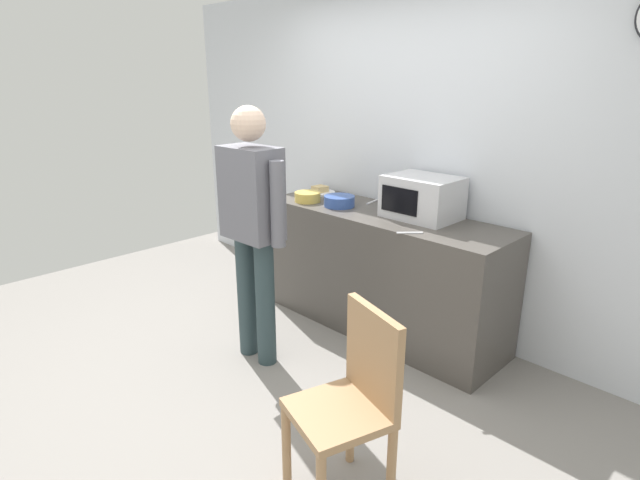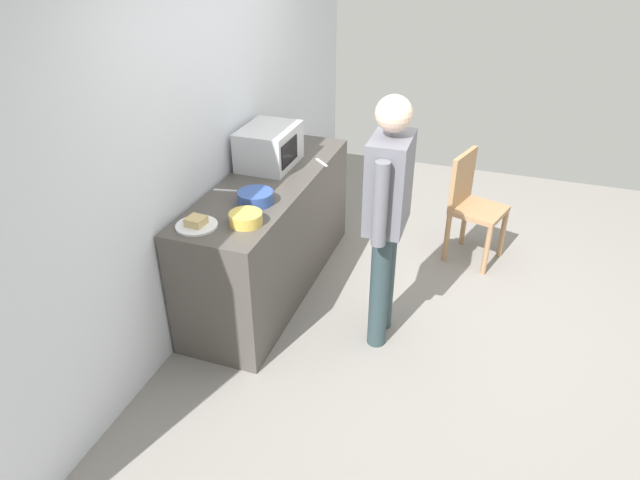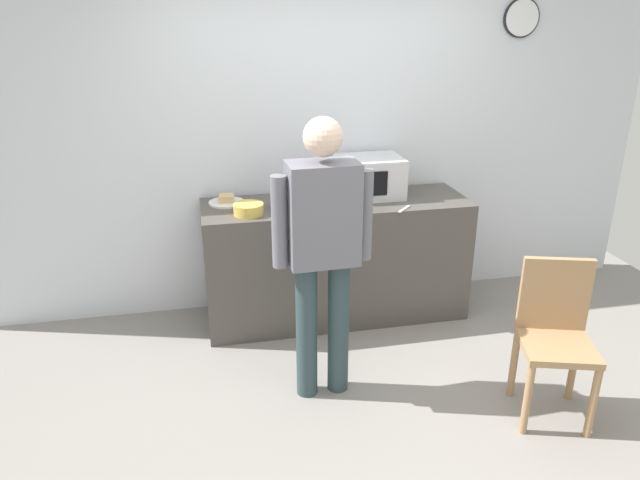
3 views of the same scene
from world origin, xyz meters
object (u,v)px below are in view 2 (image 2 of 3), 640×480
at_px(sandwich_plate, 196,224).
at_px(salad_bowl, 255,197).
at_px(fork_utensil, 322,162).
at_px(microwave, 269,146).
at_px(cereal_bowl, 246,218).
at_px(wooden_chair, 471,202).
at_px(spoon_utensil, 225,190).
at_px(person_standing, 388,207).

relative_size(sandwich_plate, salad_bowl, 1.09).
relative_size(salad_bowl, fork_utensil, 1.42).
bearing_deg(microwave, sandwich_plate, 178.25).
distance_m(cereal_bowl, wooden_chair, 2.12).
height_order(salad_bowl, spoon_utensil, salad_bowl).
relative_size(fork_utensil, wooden_chair, 0.18).
bearing_deg(fork_utensil, wooden_chair, -64.95).
xyz_separation_m(microwave, fork_utensil, (0.17, -0.37, -0.15)).
xyz_separation_m(sandwich_plate, cereal_bowl, (0.13, -0.28, 0.02)).
xyz_separation_m(microwave, spoon_utensil, (-0.54, 0.11, -0.15)).
bearing_deg(microwave, salad_bowl, -164.65).
height_order(salad_bowl, person_standing, person_standing).
xyz_separation_m(sandwich_plate, spoon_utensil, (0.52, 0.08, -0.02)).
height_order(sandwich_plate, salad_bowl, salad_bowl).
bearing_deg(sandwich_plate, fork_utensil, -18.05).
xyz_separation_m(microwave, sandwich_plate, (-1.07, 0.03, -0.13)).
distance_m(microwave, spoon_utensil, 0.57).
height_order(microwave, salad_bowl, microwave).
bearing_deg(fork_utensil, salad_bowl, 166.57).
bearing_deg(spoon_utensil, wooden_chair, -52.57).
relative_size(sandwich_plate, person_standing, 0.15).
relative_size(salad_bowl, cereal_bowl, 1.15).
height_order(fork_utensil, wooden_chair, wooden_chair).
bearing_deg(sandwich_plate, salad_bowl, -26.17).
distance_m(salad_bowl, wooden_chair, 1.95).
height_order(sandwich_plate, spoon_utensil, sandwich_plate).
xyz_separation_m(salad_bowl, wooden_chair, (1.34, -1.34, -0.45)).
relative_size(cereal_bowl, spoon_utensil, 1.24).
xyz_separation_m(person_standing, wooden_chair, (1.28, -0.45, -0.50)).
bearing_deg(cereal_bowl, salad_bowl, 13.10).
height_order(fork_utensil, spoon_utensil, same).
bearing_deg(salad_bowl, fork_utensil, -13.43).
bearing_deg(person_standing, sandwich_plate, 113.69).
distance_m(microwave, person_standing, 1.22).
distance_m(sandwich_plate, salad_bowl, 0.47).
relative_size(microwave, spoon_utensil, 2.94).
bearing_deg(wooden_chair, person_standing, 160.82).
height_order(person_standing, wooden_chair, person_standing).
bearing_deg(spoon_utensil, microwave, -11.37).
bearing_deg(wooden_chair, microwave, 114.83).
relative_size(salad_bowl, spoon_utensil, 1.42).
relative_size(sandwich_plate, wooden_chair, 0.28).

